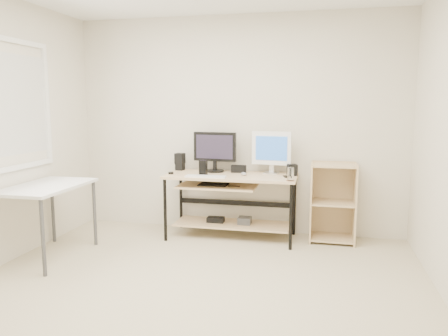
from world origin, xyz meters
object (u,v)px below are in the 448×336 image
side_table (47,193)px  black_monitor (215,149)px  white_imac (271,149)px  audio_controller (203,168)px  shelf_unit (333,202)px  desk (229,192)px

side_table → black_monitor: 1.92m
white_imac → side_table: bearing=-143.2°
black_monitor → audio_controller: size_ratio=3.05×
side_table → white_imac: bearing=30.1°
white_imac → audio_controller: white_imac is taller
shelf_unit → black_monitor: size_ratio=1.73×
side_table → white_imac: (2.12, 1.23, 0.36)m
shelf_unit → audio_controller: bearing=-169.5°
audio_controller → white_imac: bearing=30.8°
shelf_unit → black_monitor: 1.50m
side_table → shelf_unit: (2.83, 1.22, -0.22)m
shelf_unit → black_monitor: black_monitor is taller
side_table → black_monitor: black_monitor is taller
audio_controller → desk: bearing=31.8°
desk → shelf_unit: (1.18, 0.16, -0.09)m
audio_controller → black_monitor: bearing=85.5°
side_table → white_imac: 2.48m
desk → side_table: 1.97m
black_monitor → side_table: bearing=-134.6°
white_imac → audio_controller: bearing=-152.8°
side_table → desk: bearing=32.7°
desk → black_monitor: size_ratio=2.88×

